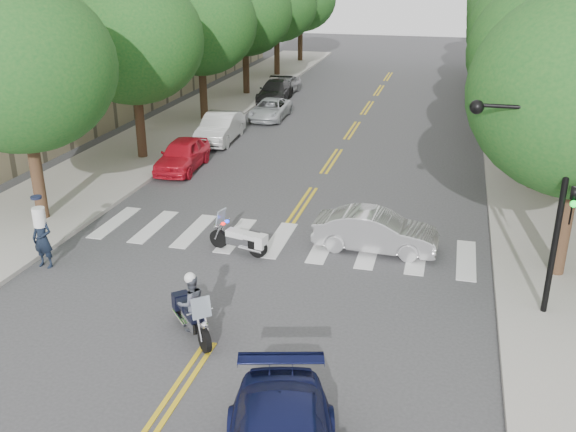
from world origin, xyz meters
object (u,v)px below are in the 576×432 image
(officer_standing, at_px, (42,239))
(motorcycle_parked, at_px, (243,240))
(motorcycle_police, at_px, (191,307))
(convertible, at_px, (376,231))

(officer_standing, bearing_deg, motorcycle_parked, 28.76)
(motorcycle_police, xyz_separation_m, motorcycle_parked, (-0.27, 4.93, -0.31))
(motorcycle_parked, relative_size, officer_standing, 1.13)
(motorcycle_police, height_order, convertible, motorcycle_police)
(motorcycle_police, bearing_deg, motorcycle_parked, -129.54)
(motorcycle_police, xyz_separation_m, officer_standing, (-5.92, 2.48, 0.15))
(motorcycle_parked, xyz_separation_m, convertible, (4.12, 1.36, 0.18))
(motorcycle_police, xyz_separation_m, convertible, (3.85, 6.29, -0.13))
(motorcycle_parked, distance_m, officer_standing, 6.18)
(motorcycle_police, bearing_deg, convertible, -164.16)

